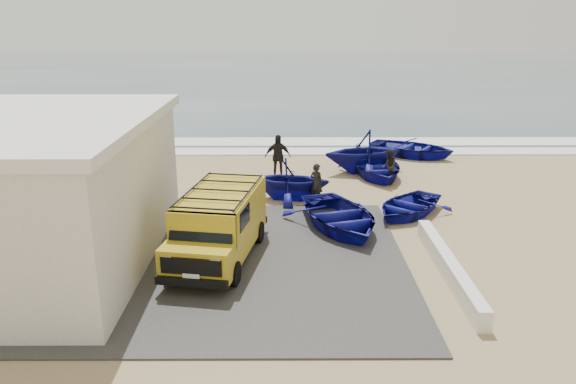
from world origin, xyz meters
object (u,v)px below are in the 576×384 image
object	(u,v)px
boat_far_left	(364,151)
fisherman_front	(317,183)
parapet	(449,267)
boat_near_left	(339,216)
boat_far_right	(412,148)
fisherman_middle	(389,167)
van	(219,223)
boat_mid_left	(289,179)
building	(5,192)
fisherman_back	(278,157)
boat_mid_right	(376,167)
boat_near_right	(407,206)

from	to	relation	value
boat_far_left	fisherman_front	size ratio (longest dim) A/B	2.36
parapet	boat_near_left	bearing A→B (deg)	126.54
boat_far_right	fisherman_front	size ratio (longest dim) A/B	2.75
boat_far_left	fisherman_middle	distance (m)	2.21
van	boat_near_left	xyz separation A→B (m)	(3.78, 2.41, -0.66)
boat_mid_left	building	bearing A→B (deg)	137.17
van	fisherman_back	size ratio (longest dim) A/B	2.60
boat_far_left	boat_far_right	bearing A→B (deg)	118.81
building	van	distance (m)	6.10
boat_near_left	boat_mid_right	bearing A→B (deg)	53.62
building	boat_far_right	size ratio (longest dim) A/B	2.16
building	boat_far_left	distance (m)	15.36
boat_near_right	boat_mid_right	world-z (taller)	boat_mid_right
fisherman_middle	fisherman_back	xyz separation A→B (m)	(-4.78, 0.98, 0.23)
fisherman_front	fisherman_middle	size ratio (longest dim) A/B	1.04
parapet	boat_mid_left	distance (m)	8.22
boat_mid_left	boat_mid_right	size ratio (longest dim) A/B	0.74
boat_mid_left	fisherman_back	world-z (taller)	fisherman_back
boat_near_left	boat_near_right	distance (m)	2.96
boat_far_right	fisherman_middle	size ratio (longest dim) A/B	2.85
boat_near_right	fisherman_middle	xyz separation A→B (m)	(0.00, 3.94, 0.40)
building	parapet	world-z (taller)	building
boat_far_right	boat_mid_left	bearing A→B (deg)	169.48
boat_mid_right	fisherman_middle	xyz separation A→B (m)	(0.34, -1.18, 0.33)
fisherman_front	parapet	bearing A→B (deg)	156.35
boat_near_left	boat_far_right	size ratio (longest dim) A/B	1.03
van	boat_mid_left	distance (m)	6.07
fisherman_back	boat_mid_left	bearing A→B (deg)	-86.81
van	boat_mid_right	distance (m)	10.81
boat_near_right	boat_far_right	distance (m)	9.18
boat_near_left	fisherman_middle	size ratio (longest dim) A/B	2.93
boat_mid_right	boat_far_left	xyz separation A→B (m)	(-0.49, 0.86, 0.55)
boat_far_left	boat_near_right	bearing A→B (deg)	-8.87
van	building	bearing A→B (deg)	-167.83
building	boat_far_left	xyz separation A→B (m)	(11.58, 10.03, -1.18)
boat_mid_left	boat_far_left	world-z (taller)	boat_far_left
building	fisherman_front	bearing A→B (deg)	30.76
parapet	boat_near_left	world-z (taller)	boat_near_left
boat_near_left	boat_mid_left	distance (m)	3.69
boat_near_left	boat_mid_right	world-z (taller)	boat_near_left
fisherman_middle	fisherman_back	world-z (taller)	fisherman_back
boat_far_left	parapet	bearing A→B (deg)	-11.95
boat_mid_left	boat_near_left	bearing A→B (deg)	-142.01
boat_near_left	boat_mid_left	xyz separation A→B (m)	(-1.66, 3.27, 0.36)
parapet	boat_far_right	world-z (taller)	boat_far_right
building	boat_near_right	xyz separation A→B (m)	(12.40, 4.05, -1.80)
boat_mid_right	fisherman_back	world-z (taller)	fisherman_back
parapet	boat_mid_left	xyz separation A→B (m)	(-4.38, 6.93, 0.55)
boat_far_right	parapet	bearing A→B (deg)	-156.59
fisherman_front	boat_near_right	bearing A→B (deg)	-164.37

